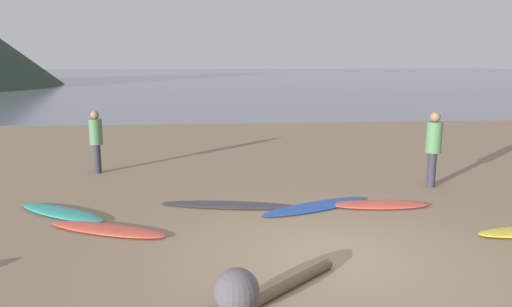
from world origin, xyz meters
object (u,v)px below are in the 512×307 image
Objects in this scene: surfboard_1 at (107,229)px; person_0 at (96,137)px; surfboard_3 at (316,206)px; driftwood_log at (289,284)px; surfboard_0 at (61,212)px; surfboard_4 at (380,205)px; beach_rock_near at (237,291)px; person_1 at (433,143)px; surfboard_2 at (228,205)px.

person_0 reaches higher than surfboard_1.
surfboard_3 is 1.54× the size of person_0.
person_0 reaches higher than driftwood_log.
surfboard_1 is 1.26× the size of driftwood_log.
surfboard_0 reaches higher than surfboard_4.
surfboard_4 is 4.80m from beach_rock_near.
surfboard_1 is 5.07m from surfboard_4.
surfboard_1 is at bearing -83.30° from person_1.
surfboard_2 is 1.68× the size of person_0.
surfboard_1 is 1.14× the size of surfboard_4.
beach_rock_near is (-0.05, -4.04, 0.23)m from surfboard_2.
beach_rock_near is at bearing -138.84° from surfboard_3.
surfboard_3 is at bearing 3.45° from surfboard_2.
surfboard_3 is 1.26× the size of surfboard_4.
surfboard_2 is 1.37× the size of surfboard_4.
surfboard_0 is 4.76m from surfboard_3.
person_1 is 6.13m from driftwood_log.
driftwood_log reaches higher than surfboard_3.
driftwood_log is (-2.30, -3.26, 0.03)m from surfboard_4.
beach_rock_near is (-2.98, -3.76, 0.22)m from surfboard_4.
surfboard_2 is at bearing 100.07° from driftwood_log.
driftwood_log is at bearing -68.32° from surfboard_2.
surfboard_1 is (1.02, -0.98, -0.01)m from surfboard_0.
surfboard_4 is (6.00, -0.04, -0.01)m from surfboard_0.
surfboard_3 is 1.24m from surfboard_4.
surfboard_2 is 1.09× the size of surfboard_3.
surfboard_4 is 7.02m from person_0.
driftwood_log reaches higher than surfboard_2.
person_1 reaches higher than surfboard_4.
beach_rock_near reaches higher than surfboard_0.
driftwood_log is at bearing -121.20° from surfboard_4.
surfboard_1 is at bearing -137.74° from surfboard_2.
driftwood_log reaches higher than surfboard_4.
surfboard_2 is 1.56× the size of person_1.
surfboard_1 is 3.55m from driftwood_log.
surfboard_0 is 3.99× the size of beach_rock_near.
surfboard_3 is at bearing 34.92° from surfboard_0.
surfboard_1 is 0.83× the size of surfboard_2.
beach_rock_near is (3.03, -3.81, 0.22)m from surfboard_0.
surfboard_3 is at bearing -77.86° from person_1.
surfboard_2 is at bearing -89.17° from person_1.
person_0 is (-6.07, 3.40, 0.88)m from surfboard_4.
beach_rock_near is at bearing -143.35° from driftwood_log.
surfboard_1 is 1.30× the size of person_1.
surfboard_0 is 3.47m from person_0.
surfboard_4 is (1.24, -0.04, 0.01)m from surfboard_3.
driftwood_log is at bearing 36.65° from beach_rock_near.
beach_rock_near reaches higher than driftwood_log.
beach_rock_near is (2.01, -2.82, 0.22)m from surfboard_1.
surfboard_4 reaches higher than surfboard_2.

